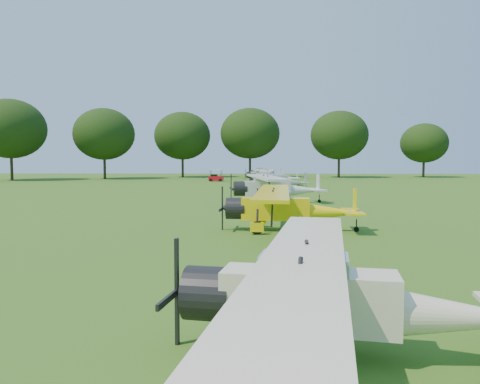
{
  "coord_description": "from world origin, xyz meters",
  "views": [
    {
      "loc": [
        -0.58,
        -30.67,
        3.34
      ],
      "look_at": [
        -1.66,
        -2.93,
        1.4
      ],
      "focal_mm": 35.0,
      "sensor_mm": 36.0,
      "label": 1
    }
  ],
  "objects_px": {
    "aircraft_5": "(273,176)",
    "aircraft_6": "(263,174)",
    "aircraft_4": "(277,180)",
    "aircraft_7": "(265,172)",
    "golf_cart": "(216,177)",
    "aircraft_2": "(286,205)",
    "aircraft_3": "(274,186)",
    "aircraft_1": "(337,291)"
  },
  "relations": [
    {
      "from": "aircraft_1",
      "to": "aircraft_5",
      "type": "bearing_deg",
      "value": 98.57
    },
    {
      "from": "aircraft_1",
      "to": "aircraft_6",
      "type": "relative_size",
      "value": 1.02
    },
    {
      "from": "aircraft_2",
      "to": "aircraft_5",
      "type": "relative_size",
      "value": 0.99
    },
    {
      "from": "aircraft_2",
      "to": "aircraft_3",
      "type": "distance_m",
      "value": 13.84
    },
    {
      "from": "aircraft_1",
      "to": "aircraft_6",
      "type": "xyz_separation_m",
      "value": [
        -0.55,
        64.31,
        -0.01
      ]
    },
    {
      "from": "aircraft_3",
      "to": "aircraft_4",
      "type": "bearing_deg",
      "value": 78.38
    },
    {
      "from": "aircraft_3",
      "to": "aircraft_6",
      "type": "relative_size",
      "value": 1.18
    },
    {
      "from": "aircraft_2",
      "to": "aircraft_7",
      "type": "height_order",
      "value": "aircraft_2"
    },
    {
      "from": "aircraft_4",
      "to": "aircraft_1",
      "type": "bearing_deg",
      "value": -100.72
    },
    {
      "from": "aircraft_1",
      "to": "aircraft_6",
      "type": "bearing_deg",
      "value": 99.65
    },
    {
      "from": "aircraft_7",
      "to": "aircraft_1",
      "type": "bearing_deg",
      "value": -93.44
    },
    {
      "from": "aircraft_2",
      "to": "aircraft_5",
      "type": "distance_m",
      "value": 38.98
    },
    {
      "from": "aircraft_4",
      "to": "golf_cart",
      "type": "height_order",
      "value": "aircraft_4"
    },
    {
      "from": "aircraft_4",
      "to": "aircraft_5",
      "type": "height_order",
      "value": "aircraft_5"
    },
    {
      "from": "aircraft_7",
      "to": "aircraft_3",
      "type": "bearing_deg",
      "value": -93.5
    },
    {
      "from": "aircraft_5",
      "to": "aircraft_6",
      "type": "bearing_deg",
      "value": 100.6
    },
    {
      "from": "aircraft_1",
      "to": "aircraft_4",
      "type": "xyz_separation_m",
      "value": [
        0.7,
        41.6,
        0.03
      ]
    },
    {
      "from": "aircraft_3",
      "to": "aircraft_1",
      "type": "bearing_deg",
      "value": -97.93
    },
    {
      "from": "aircraft_3",
      "to": "aircraft_4",
      "type": "xyz_separation_m",
      "value": [
        0.83,
        13.74,
        -0.16
      ]
    },
    {
      "from": "aircraft_4",
      "to": "aircraft_3",
      "type": "bearing_deg",
      "value": -103.19
    },
    {
      "from": "aircraft_7",
      "to": "golf_cart",
      "type": "xyz_separation_m",
      "value": [
        -7.6,
        -11.3,
        -0.5
      ]
    },
    {
      "from": "aircraft_4",
      "to": "aircraft_7",
      "type": "bearing_deg",
      "value": 81.81
    },
    {
      "from": "aircraft_2",
      "to": "aircraft_4",
      "type": "bearing_deg",
      "value": 91.84
    },
    {
      "from": "aircraft_3",
      "to": "aircraft_7",
      "type": "bearing_deg",
      "value": 81.91
    },
    {
      "from": "aircraft_3",
      "to": "aircraft_6",
      "type": "bearing_deg",
      "value": 82.49
    },
    {
      "from": "aircraft_3",
      "to": "aircraft_2",
      "type": "bearing_deg",
      "value": -97.77
    },
    {
      "from": "aircraft_1",
      "to": "golf_cart",
      "type": "height_order",
      "value": "aircraft_1"
    },
    {
      "from": "aircraft_6",
      "to": "golf_cart",
      "type": "distance_m",
      "value": 7.34
    },
    {
      "from": "aircraft_5",
      "to": "aircraft_7",
      "type": "relative_size",
      "value": 1.09
    },
    {
      "from": "aircraft_2",
      "to": "aircraft_5",
      "type": "bearing_deg",
      "value": 92.52
    },
    {
      "from": "aircraft_2",
      "to": "aircraft_5",
      "type": "height_order",
      "value": "aircraft_5"
    },
    {
      "from": "aircraft_4",
      "to": "aircraft_6",
      "type": "height_order",
      "value": "aircraft_4"
    },
    {
      "from": "aircraft_5",
      "to": "aircraft_6",
      "type": "height_order",
      "value": "aircraft_5"
    },
    {
      "from": "aircraft_1",
      "to": "aircraft_4",
      "type": "bearing_deg",
      "value": 98.19
    },
    {
      "from": "aircraft_1",
      "to": "aircraft_7",
      "type": "xyz_separation_m",
      "value": [
        -0.2,
        74.57,
        -0.02
      ]
    },
    {
      "from": "aircraft_7",
      "to": "aircraft_6",
      "type": "bearing_deg",
      "value": -95.58
    },
    {
      "from": "aircraft_3",
      "to": "aircraft_6",
      "type": "xyz_separation_m",
      "value": [
        -0.43,
        36.46,
        -0.2
      ]
    },
    {
      "from": "aircraft_2",
      "to": "aircraft_3",
      "type": "height_order",
      "value": "aircraft_3"
    },
    {
      "from": "aircraft_3",
      "to": "aircraft_5",
      "type": "xyz_separation_m",
      "value": [
        0.66,
        25.14,
        -0.11
      ]
    },
    {
      "from": "aircraft_1",
      "to": "aircraft_7",
      "type": "distance_m",
      "value": 74.57
    },
    {
      "from": "aircraft_3",
      "to": "golf_cart",
      "type": "bearing_deg",
      "value": 94.06
    },
    {
      "from": "aircraft_3",
      "to": "golf_cart",
      "type": "relative_size",
      "value": 5.16
    }
  ]
}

